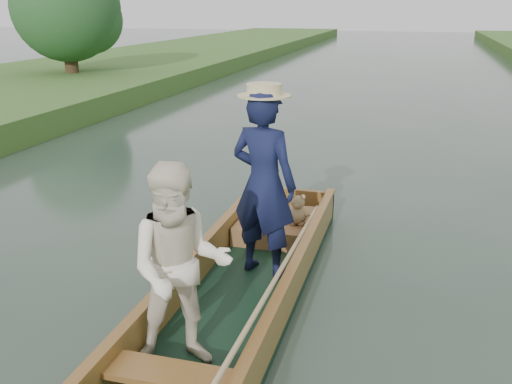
# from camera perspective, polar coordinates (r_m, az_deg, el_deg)

# --- Properties ---
(ground) EXTENTS (120.00, 120.00, 0.00)m
(ground) POSITION_cam_1_polar(r_m,az_deg,el_deg) (5.66, -1.67, -11.04)
(ground) COLOR #283D30
(ground) RESTS_ON ground
(trees_far) EXTENTS (23.06, 14.26, 4.42)m
(trees_far) POSITION_cam_1_polar(r_m,az_deg,el_deg) (13.92, 24.19, 15.59)
(trees_far) COLOR #47331E
(trees_far) RESTS_ON ground
(punt) EXTENTS (1.15, 5.00, 2.03)m
(punt) POSITION_cam_1_polar(r_m,az_deg,el_deg) (5.29, -2.14, -5.40)
(punt) COLOR black
(punt) RESTS_ON ground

